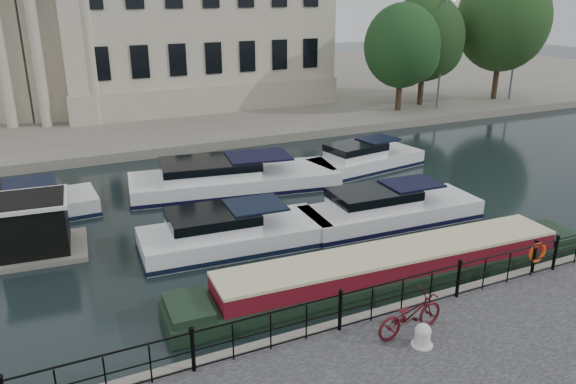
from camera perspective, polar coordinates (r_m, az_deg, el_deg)
The scene contains 12 objects.
ground_plane at distance 17.44m, azimuth 1.37°, elevation -11.60°, with size 160.00×160.00×0.00m, color black.
far_bank at distance 53.43m, azimuth -18.07°, elevation 9.33°, with size 120.00×42.00×0.55m, color #6B665B.
railing at distance 15.13m, azimuth 5.32°, elevation -11.68°, with size 24.14×0.14×1.22m.
civic_building at distance 48.36m, azimuth -19.38°, elevation 16.29°, with size 53.55×31.84×16.85m.
lamp_posts at distance 47.38m, azimuth 18.99°, elevation 13.56°, with size 8.24×1.55×8.07m.
bicycle at distance 15.35m, azimuth 12.31°, elevation -12.04°, with size 0.73×2.10×1.10m, color #450C12.
mooring_bollard at distance 15.06m, azimuth 13.52°, elevation -13.98°, with size 0.56×0.56×0.63m.
life_ring_post at distance 19.51m, azimuth 23.96°, elevation -5.69°, with size 0.69×0.19×1.13m.
narrowboat at distance 18.86m, azimuth 10.65°, elevation -8.11°, with size 15.04×2.79×1.55m.
harbour_hut at distance 22.33m, azimuth -24.36°, elevation -3.42°, with size 3.68×3.16×2.22m.
cabin_cruisers at distance 25.14m, azimuth -4.26°, elevation -0.56°, with size 24.17×10.47×1.99m.
trees at distance 47.29m, azimuth 17.41°, elevation 15.13°, with size 16.57×7.39×10.40m.
Camera 1 is at (-6.76, -13.26, 9.07)m, focal length 35.00 mm.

